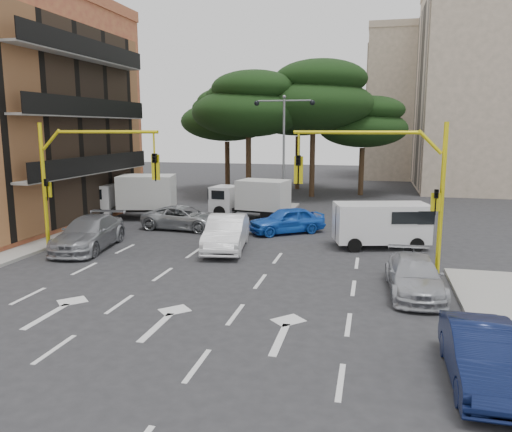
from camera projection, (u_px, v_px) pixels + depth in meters
The scene contains 20 objects.
ground at pixel (210, 278), 19.47m from camera, with size 120.00×120.00×0.00m, color #28282B.
median_strip at pixel (283, 210), 34.78m from camera, with size 1.40×6.00×0.15m, color gray.
apartment_beige_far at pixel (438, 104), 57.21m from camera, with size 16.20×12.15×16.70m.
pine_left_near at pixel (249, 104), 40.05m from camera, with size 9.15×9.15×10.23m.
pine_center at pixel (314, 96), 40.71m from camera, with size 9.98×9.98×11.16m.
pine_left_far at pixel (227, 114), 44.68m from camera, with size 8.32×8.32×9.30m.
pine_right at pixel (364, 122), 42.09m from camera, with size 7.49×7.49×8.37m.
pine_back at pixel (299, 107), 46.08m from camera, with size 9.15×9.15×10.23m.
signal_mast_right at pixel (394, 178), 19.15m from camera, with size 5.79×0.37×6.00m.
signal_mast_left at pixel (78, 171), 22.23m from camera, with size 5.79×0.37×6.00m.
street_lamp_center at pixel (284, 133), 33.84m from camera, with size 4.16×0.36×7.77m.
car_white_hatch at pixel (226, 233), 23.83m from camera, with size 1.73×4.96×1.63m, color white.
car_blue_compact at pixel (287, 220), 27.58m from camera, with size 1.70×4.23×1.44m, color blue.
car_silver_wagon at pixel (89, 233), 23.98m from camera, with size 2.16×5.30×1.54m, color #919398.
car_silver_cross_a at pixel (184, 218), 28.65m from camera, with size 2.19×4.76×1.32m, color #9FA3A7.
car_navy_parked at pixel (482, 355), 11.36m from camera, with size 1.43×4.11×1.35m, color #0B1439.
car_silver_parked at pixel (415, 276), 17.55m from camera, with size 1.81×4.45×1.29m, color #A9ABB1.
van_white at pixel (381, 225), 24.23m from camera, with size 2.00×4.42×2.21m, color white, non-canonical shape.
box_truck_a at pixel (131, 197), 31.87m from camera, with size 2.38×5.67×2.79m, color white, non-canonical shape.
box_truck_b at pixel (250, 199), 32.10m from camera, with size 2.13×5.07×2.50m, color white, non-canonical shape.
Camera 1 is at (6.05, -17.82, 5.81)m, focal length 35.00 mm.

